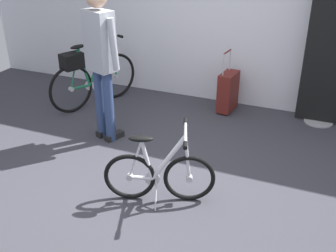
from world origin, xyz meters
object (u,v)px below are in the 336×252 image
(floor_banner_stand, at_px, (329,62))
(folding_bike_foreground, at_px, (159,173))
(visitor_near_wall, at_px, (101,56))
(rolling_suitcase, at_px, (228,91))
(display_bike_left, at_px, (90,76))

(floor_banner_stand, bearing_deg, folding_bike_foreground, -118.46)
(folding_bike_foreground, height_order, visitor_near_wall, visitor_near_wall)
(visitor_near_wall, relative_size, rolling_suitcase, 2.10)
(floor_banner_stand, relative_size, rolling_suitcase, 2.14)
(folding_bike_foreground, relative_size, visitor_near_wall, 0.55)
(folding_bike_foreground, bearing_deg, rolling_suitcase, 88.69)
(floor_banner_stand, height_order, rolling_suitcase, floor_banner_stand)
(floor_banner_stand, xyz_separation_m, folding_bike_foreground, (-1.24, -2.28, -0.52))
(folding_bike_foreground, height_order, display_bike_left, display_bike_left)
(rolling_suitcase, bearing_deg, display_bike_left, -162.80)
(folding_bike_foreground, bearing_deg, display_bike_left, 137.14)
(floor_banner_stand, bearing_deg, rolling_suitcase, -174.76)
(floor_banner_stand, distance_m, folding_bike_foreground, 2.65)
(floor_banner_stand, height_order, folding_bike_foreground, floor_banner_stand)
(display_bike_left, distance_m, visitor_near_wall, 1.17)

